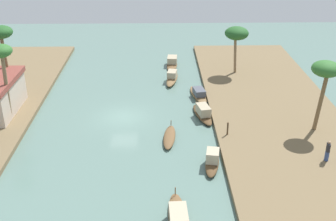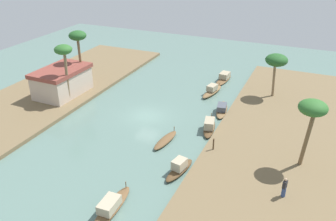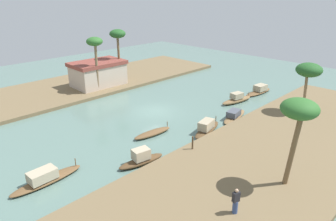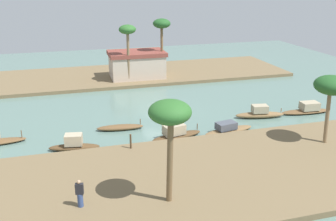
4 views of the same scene
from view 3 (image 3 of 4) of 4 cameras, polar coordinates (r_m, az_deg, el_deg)
river_water at (r=34.14m, az=-2.37°, el=-0.16°), size 70.05×70.05×0.00m
riverbank_left at (r=26.50m, az=19.20°, el=-7.76°), size 41.78×11.97×0.39m
riverbank_right at (r=44.93m, az=-14.82°, el=4.79°), size 41.78×11.97×0.39m
sampan_with_tall_canopy at (r=32.85m, az=12.21°, el=-0.91°), size 4.79×2.00×0.97m
sampan_downstream_large at (r=28.59m, az=-2.90°, el=-4.19°), size 4.10×1.37×0.89m
sampan_foreground at (r=29.29m, az=7.22°, el=-3.19°), size 4.60×2.05×1.23m
sampan_midstream at (r=24.07m, az=-5.00°, el=-8.92°), size 3.98×1.68×1.29m
sampan_upstream_small at (r=37.59m, az=12.65°, el=2.09°), size 4.77×1.87×1.22m
sampan_open_hull at (r=41.69m, az=16.57°, el=3.60°), size 5.07×1.59×1.11m
sampan_with_red_awning at (r=23.50m, az=-21.85°, el=-11.60°), size 5.27×1.37×1.07m
person_on_near_bank at (r=18.97m, az=12.47°, el=-16.22°), size 0.49×0.39×1.66m
mooring_post at (r=25.29m, az=4.60°, el=-6.02°), size 0.14×0.14×1.13m
palm_tree_left_near at (r=20.47m, az=23.20°, el=-0.29°), size 2.33×2.33×6.11m
palm_tree_left_far at (r=34.81m, az=24.73°, el=6.73°), size 2.63×2.63×5.31m
palm_tree_right_tall at (r=39.61m, az=-13.47°, el=11.81°), size 2.02×2.02×6.87m
palm_tree_right_short at (r=43.19m, az=-9.35°, el=13.44°), size 2.18×2.18×7.29m
riverside_building at (r=42.92m, az=-12.86°, el=6.78°), size 7.05×4.61×3.28m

